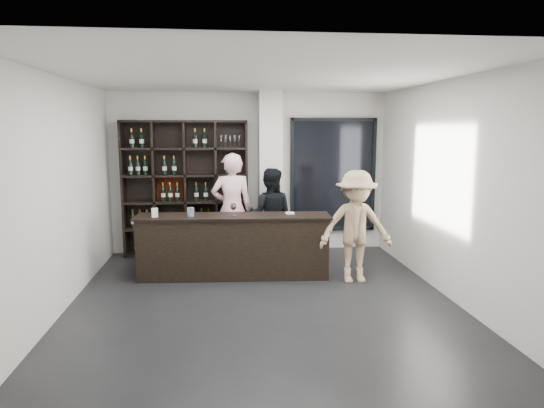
{
  "coord_description": "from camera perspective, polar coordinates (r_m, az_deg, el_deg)",
  "views": [
    {
      "loc": [
        -0.53,
        -6.11,
        2.26
      ],
      "look_at": [
        0.24,
        1.1,
        1.12
      ],
      "focal_mm": 32.0,
      "sensor_mm": 36.0,
      "label": 1
    }
  ],
  "objects": [
    {
      "name": "taster_pink",
      "position": [
        8.07,
        -4.74,
        -0.61
      ],
      "size": [
        0.7,
        0.47,
        1.86
      ],
      "primitive_type": "imported",
      "rotation": [
        0.0,
        0.0,
        3.18
      ],
      "color": "beige",
      "rests_on": "floor"
    },
    {
      "name": "wine_shelf",
      "position": [
        8.76,
        -10.11,
        1.81
      ],
      "size": [
        2.2,
        0.35,
        2.4
      ],
      "primitive_type": null,
      "color": "black",
      "rests_on": "floor"
    },
    {
      "name": "floor",
      "position": [
        6.54,
        -1.1,
        -11.36
      ],
      "size": [
        5.0,
        5.5,
        0.01
      ],
      "primitive_type": "cube",
      "color": "black",
      "rests_on": "ground"
    },
    {
      "name": "structural_column",
      "position": [
        8.66,
        -0.24,
        3.53
      ],
      "size": [
        0.4,
        0.4,
        2.9
      ],
      "primitive_type": "cube",
      "color": "silver",
      "rests_on": "floor"
    },
    {
      "name": "card_stand",
      "position": [
        7.34,
        -13.64,
        -0.99
      ],
      "size": [
        0.1,
        0.07,
        0.14
      ],
      "primitive_type": "cube",
      "rotation": [
        0.0,
        0.0,
        0.26
      ],
      "color": "white",
      "rests_on": "tasting_counter"
    },
    {
      "name": "taster_black",
      "position": [
        8.25,
        -0.22,
        -1.29
      ],
      "size": [
        0.9,
        0.77,
        1.6
      ],
      "primitive_type": "imported",
      "rotation": [
        0.0,
        0.0,
        2.91
      ],
      "color": "black",
      "rests_on": "floor"
    },
    {
      "name": "customer",
      "position": [
        7.22,
        9.83,
        -2.66
      ],
      "size": [
        1.09,
        0.65,
        1.66
      ],
      "primitive_type": "imported",
      "rotation": [
        0.0,
        0.0,
        -0.03
      ],
      "color": "#A08160",
      "rests_on": "floor"
    },
    {
      "name": "tasting_counter",
      "position": [
        7.43,
        -4.55,
        -4.96
      ],
      "size": [
        2.93,
        0.61,
        0.96
      ],
      "rotation": [
        0.0,
        0.0,
        -0.06
      ],
      "color": "black",
      "rests_on": "floor"
    },
    {
      "name": "spit_cup",
      "position": [
        7.29,
        -9.56,
        -0.94
      ],
      "size": [
        0.12,
        0.12,
        0.13
      ],
      "primitive_type": "cylinder",
      "rotation": [
        0.0,
        0.0,
        -0.28
      ],
      "color": "silver",
      "rests_on": "tasting_counter"
    },
    {
      "name": "wine_glass",
      "position": [
        7.25,
        -4.55,
        -0.55
      ],
      "size": [
        0.12,
        0.12,
        0.22
      ],
      "primitive_type": null,
      "rotation": [
        0.0,
        0.0,
        -0.34
      ],
      "color": "white",
      "rests_on": "tasting_counter"
    },
    {
      "name": "glass_panel",
      "position": [
        9.08,
        7.18,
        3.39
      ],
      "size": [
        1.6,
        0.08,
        2.1
      ],
      "color": "black",
      "rests_on": "floor"
    },
    {
      "name": "napkin_stack",
      "position": [
        7.43,
        2.12,
        -1.08
      ],
      "size": [
        0.13,
        0.13,
        0.02
      ],
      "primitive_type": "cube",
      "rotation": [
        0.0,
        0.0,
        0.06
      ],
      "color": "white",
      "rests_on": "tasting_counter"
    }
  ]
}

